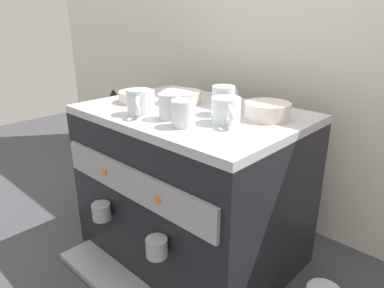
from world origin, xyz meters
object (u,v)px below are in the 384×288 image
object	(u,v)px
ceramic_cup_1	(139,102)
ceramic_bowl_2	(267,111)
ceramic_cup_2	(226,111)
ceramic_cup_4	(224,100)
ceramic_cup_0	(184,113)
ceramic_bowl_0	(137,97)
coffee_grinder	(118,146)
ceramic_bowl_1	(182,97)
espresso_machine	(191,186)
ceramic_cup_3	(171,107)

from	to	relation	value
ceramic_cup_1	ceramic_bowl_2	size ratio (longest dim) A/B	0.74
ceramic_cup_2	ceramic_cup_4	size ratio (longest dim) A/B	0.94
ceramic_cup_0	ceramic_cup_1	world-z (taller)	ceramic_cup_1
ceramic_bowl_0	ceramic_bowl_2	bearing A→B (deg)	16.79
ceramic_cup_4	coffee_grinder	size ratio (longest dim) A/B	0.22
ceramic_bowl_1	coffee_grinder	world-z (taller)	ceramic_bowl_1
espresso_machine	ceramic_cup_4	world-z (taller)	ceramic_cup_4
ceramic_cup_3	coffee_grinder	world-z (taller)	ceramic_cup_3
ceramic_cup_0	ceramic_cup_3	distance (m)	0.07
ceramic_cup_3	ceramic_bowl_2	distance (m)	0.26
espresso_machine	ceramic_cup_0	world-z (taller)	ceramic_cup_0
espresso_machine	ceramic_cup_4	distance (m)	0.31
espresso_machine	ceramic_cup_0	size ratio (longest dim) A/B	7.29
ceramic_cup_2	ceramic_bowl_2	distance (m)	0.12
ceramic_cup_1	ceramic_cup_2	world-z (taller)	ceramic_cup_1
ceramic_bowl_1	ceramic_bowl_2	size ratio (longest dim) A/B	1.02
ceramic_bowl_1	ceramic_bowl_2	bearing A→B (deg)	6.78
ceramic_cup_2	ceramic_cup_0	bearing A→B (deg)	-124.03
ceramic_cup_0	ceramic_cup_1	xyz separation A→B (m)	(-0.17, -0.01, 0.00)
espresso_machine	ceramic_cup_3	size ratio (longest dim) A/B	6.86
ceramic_bowl_1	espresso_machine	bearing A→B (deg)	-27.58
espresso_machine	ceramic_cup_4	size ratio (longest dim) A/B	6.14
ceramic_cup_2	ceramic_bowl_2	xyz separation A→B (m)	(0.05, 0.11, -0.01)
espresso_machine	ceramic_bowl_2	distance (m)	0.35
espresso_machine	coffee_grinder	world-z (taller)	espresso_machine
ceramic_cup_3	espresso_machine	bearing A→B (deg)	103.49
ceramic_cup_1	ceramic_cup_4	world-z (taller)	ceramic_cup_4
ceramic_cup_0	ceramic_bowl_0	xyz separation A→B (m)	(-0.29, 0.08, -0.02)
ceramic_cup_2	ceramic_bowl_1	bearing A→B (deg)	162.36
espresso_machine	ceramic_cup_2	size ratio (longest dim) A/B	6.53
ceramic_cup_4	ceramic_bowl_2	world-z (taller)	ceramic_cup_4
ceramic_cup_0	ceramic_bowl_0	bearing A→B (deg)	164.69
coffee_grinder	ceramic_cup_1	bearing A→B (deg)	-24.90
ceramic_cup_1	ceramic_cup_2	xyz separation A→B (m)	(0.23, 0.10, -0.00)
ceramic_cup_0	coffee_grinder	bearing A→B (deg)	162.65
ceramic_bowl_2	espresso_machine	bearing A→B (deg)	-159.61
ceramic_bowl_2	coffee_grinder	bearing A→B (deg)	-177.86
ceramic_cup_1	ceramic_cup_3	distance (m)	0.10
espresso_machine	ceramic_bowl_0	distance (m)	0.34
ceramic_cup_1	ceramic_bowl_2	bearing A→B (deg)	36.78
espresso_machine	ceramic_bowl_1	size ratio (longest dim) A/B	5.15
ceramic_cup_4	ceramic_bowl_0	xyz separation A→B (m)	(-0.30, -0.08, -0.02)
ceramic_cup_3	coffee_grinder	xyz separation A→B (m)	(-0.50, 0.16, -0.29)
espresso_machine	coffee_grinder	size ratio (longest dim) A/B	1.35
ceramic_bowl_0	ceramic_bowl_2	xyz separation A→B (m)	(0.41, 0.12, 0.00)
ceramic_cup_0	coffee_grinder	world-z (taller)	ceramic_cup_0
ceramic_bowl_0	ceramic_bowl_1	size ratio (longest dim) A/B	0.91
ceramic_cup_4	ceramic_cup_0	bearing A→B (deg)	-90.66
ceramic_cup_1	coffee_grinder	world-z (taller)	ceramic_cup_1
ceramic_cup_0	ceramic_cup_3	xyz separation A→B (m)	(-0.07, 0.02, 0.00)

